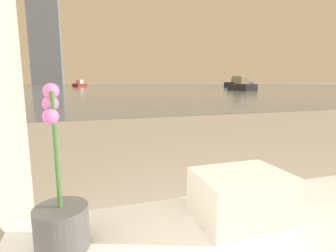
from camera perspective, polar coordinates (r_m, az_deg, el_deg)
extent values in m
cylinder|color=#4C4C4C|center=(0.81, -22.10, -19.85)|extent=(0.14, 0.14, 0.12)
cylinder|color=#38662D|center=(0.73, -23.15, -5.10)|extent=(0.01, 0.01, 0.31)
sphere|color=pink|center=(0.73, -24.10, 7.00)|extent=(0.04, 0.04, 0.04)
sphere|color=pink|center=(0.73, -24.21, 4.51)|extent=(0.04, 0.04, 0.04)
sphere|color=pink|center=(0.71, -24.18, 1.90)|extent=(0.04, 0.04, 0.04)
cube|color=silver|center=(0.94, 15.34, -17.88)|extent=(0.29, 0.22, 0.04)
cube|color=silver|center=(0.92, 15.46, -15.67)|extent=(0.29, 0.22, 0.04)
cube|color=silver|center=(0.90, 15.57, -13.37)|extent=(0.29, 0.22, 0.04)
cube|color=silver|center=(0.89, 15.69, -11.00)|extent=(0.29, 0.22, 0.04)
cube|color=slate|center=(61.85, -17.54, 8.24)|extent=(180.00, 110.00, 0.01)
cube|color=maroon|center=(56.43, -18.64, 8.43)|extent=(2.85, 3.81, 0.64)
cube|color=silver|center=(56.43, -18.68, 9.12)|extent=(1.46, 1.64, 0.73)
cube|color=navy|center=(48.37, 15.07, 8.66)|extent=(3.25, 5.52, 0.91)
cube|color=#B2A893|center=(48.37, 15.12, 9.81)|extent=(1.82, 2.25, 1.04)
cube|color=maroon|center=(55.09, 14.41, 8.68)|extent=(1.60, 4.45, 0.78)
cube|color=silver|center=(55.09, 14.45, 9.55)|extent=(1.14, 1.68, 0.89)
cube|color=#2D2D33|center=(31.44, 15.74, 8.14)|extent=(1.62, 4.21, 0.73)
cube|color=#B2A893|center=(31.44, 15.80, 9.56)|extent=(1.11, 1.60, 0.83)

